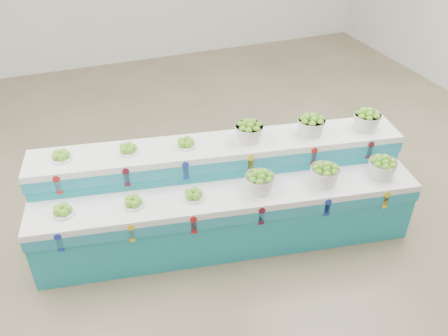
{
  "coord_description": "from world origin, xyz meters",
  "views": [
    {
      "loc": [
        -1.41,
        -4.05,
        3.59
      ],
      "look_at": [
        -0.02,
        -0.39,
        0.87
      ],
      "focal_mm": 37.39,
      "sensor_mm": 36.0,
      "label": 1
    }
  ],
  "objects_px": {
    "plate_upper_mid": "(128,148)",
    "basket_upper_right": "(367,119)",
    "basket_lower_left": "(260,181)",
    "display_stand": "(224,196)"
  },
  "relations": [
    {
      "from": "basket_lower_left",
      "to": "plate_upper_mid",
      "type": "relative_size",
      "value": 1.41
    },
    {
      "from": "display_stand",
      "to": "plate_upper_mid",
      "type": "relative_size",
      "value": 18.71
    },
    {
      "from": "display_stand",
      "to": "basket_lower_left",
      "type": "height_order",
      "value": "display_stand"
    },
    {
      "from": "display_stand",
      "to": "basket_upper_right",
      "type": "bearing_deg",
      "value": 8.51
    },
    {
      "from": "plate_upper_mid",
      "to": "basket_upper_right",
      "type": "relative_size",
      "value": 0.71
    },
    {
      "from": "display_stand",
      "to": "basket_upper_right",
      "type": "relative_size",
      "value": 13.28
    },
    {
      "from": "basket_lower_left",
      "to": "basket_upper_right",
      "type": "height_order",
      "value": "basket_upper_right"
    },
    {
      "from": "basket_lower_left",
      "to": "plate_upper_mid",
      "type": "distance_m",
      "value": 1.37
    },
    {
      "from": "basket_lower_left",
      "to": "basket_upper_right",
      "type": "relative_size",
      "value": 1.0
    },
    {
      "from": "plate_upper_mid",
      "to": "basket_upper_right",
      "type": "distance_m",
      "value": 2.58
    }
  ]
}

